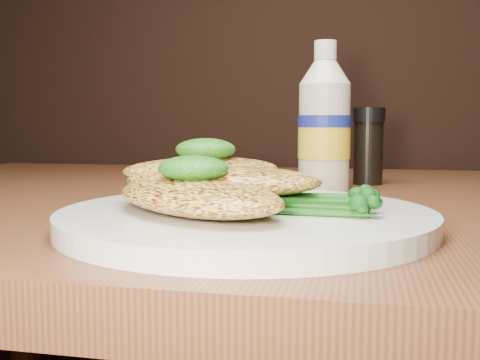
# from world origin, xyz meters

# --- Properties ---
(plate) EXTENTS (0.30, 0.30, 0.02)m
(plate) POSITION_xyz_m (0.04, 0.83, 0.76)
(plate) COLOR silver
(plate) RESTS_ON dining_table
(chicken_front) EXTENTS (0.19, 0.18, 0.03)m
(chicken_front) POSITION_xyz_m (0.01, 0.79, 0.78)
(chicken_front) COLOR gold
(chicken_front) RESTS_ON plate
(chicken_mid) EXTENTS (0.17, 0.09, 0.03)m
(chicken_mid) POSITION_xyz_m (0.02, 0.83, 0.79)
(chicken_mid) COLOR gold
(chicken_mid) RESTS_ON plate
(chicken_back) EXTENTS (0.16, 0.14, 0.02)m
(chicken_back) POSITION_xyz_m (-0.01, 0.87, 0.79)
(chicken_back) COLOR gold
(chicken_back) RESTS_ON plate
(pesto_front) EXTENTS (0.06, 0.06, 0.02)m
(pesto_front) POSITION_xyz_m (0.00, 0.80, 0.80)
(pesto_front) COLOR #093407
(pesto_front) RESTS_ON chicken_front
(pesto_back) EXTENTS (0.06, 0.06, 0.02)m
(pesto_back) POSITION_xyz_m (-0.01, 0.87, 0.81)
(pesto_back) COLOR #093407
(pesto_back) RESTS_ON chicken_back
(broccolini_bundle) EXTENTS (0.17, 0.14, 0.02)m
(broccolini_bundle) POSITION_xyz_m (0.08, 0.83, 0.78)
(broccolini_bundle) COLOR #144C10
(broccolini_bundle) RESTS_ON plate
(mayo_bottle) EXTENTS (0.08, 0.08, 0.19)m
(mayo_bottle) POSITION_xyz_m (0.08, 1.10, 0.84)
(mayo_bottle) COLOR beige
(mayo_bottle) RESTS_ON dining_table
(pepper_grinder) EXTENTS (0.06, 0.06, 0.11)m
(pepper_grinder) POSITION_xyz_m (0.14, 1.18, 0.80)
(pepper_grinder) COLOR black
(pepper_grinder) RESTS_ON dining_table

